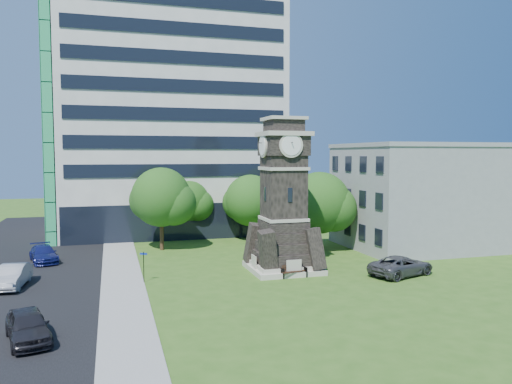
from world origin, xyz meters
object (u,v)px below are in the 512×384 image
object	(u,v)px
clock_tower	(283,205)
park_bench	(294,271)
car_east_lot	(401,266)
car_street_south	(28,326)
car_street_north	(44,254)
street_sign	(144,263)
car_street_mid	(12,276)

from	to	relation	value
clock_tower	park_bench	bearing A→B (deg)	-90.87
car_east_lot	clock_tower	bearing A→B (deg)	44.62
car_east_lot	park_bench	size ratio (longest dim) A/B	2.79
car_street_south	car_street_north	world-z (taller)	car_street_south
street_sign	car_street_south	bearing A→B (deg)	-97.91
park_bench	street_sign	xyz separation A→B (m)	(-10.97, 1.66, 0.87)
clock_tower	car_street_north	world-z (taller)	clock_tower
car_east_lot	street_sign	xyz separation A→B (m)	(-19.17, 3.36, 0.65)
park_bench	clock_tower	bearing A→B (deg)	75.36
clock_tower	street_sign	size ratio (longest dim) A/B	5.43
car_street_mid	car_street_south	bearing A→B (deg)	-71.73
car_street_south	car_street_mid	xyz separation A→B (m)	(-2.66, 11.39, -0.00)
car_street_south	car_east_lot	xyz separation A→B (m)	(25.45, 6.73, -0.02)
car_east_lot	street_sign	size ratio (longest dim) A/B	2.44
park_bench	street_sign	world-z (taller)	street_sign
car_street_south	park_bench	bearing A→B (deg)	11.36
clock_tower	car_street_mid	distance (m)	20.45
park_bench	car_east_lot	bearing A→B (deg)	-25.51
car_street_south	car_street_mid	size ratio (longest dim) A/B	0.97
car_street_north	car_east_lot	world-z (taller)	car_east_lot
car_street_north	car_east_lot	bearing A→B (deg)	-39.36
clock_tower	car_street_north	bearing A→B (deg)	155.07
street_sign	car_street_mid	bearing A→B (deg)	-164.28
car_street_mid	street_sign	xyz separation A→B (m)	(8.94, -1.30, 0.62)
clock_tower	car_east_lot	world-z (taller)	clock_tower
clock_tower	park_bench	size ratio (longest dim) A/B	6.21
car_east_lot	street_sign	bearing A→B (deg)	61.76
clock_tower	street_sign	xyz separation A→B (m)	(-11.01, -0.81, -3.87)
car_street_north	clock_tower	bearing A→B (deg)	-38.70
car_street_south	park_bench	distance (m)	19.20
street_sign	car_east_lot	bearing A→B (deg)	14.03
car_street_mid	car_east_lot	bearing A→B (deg)	-4.28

